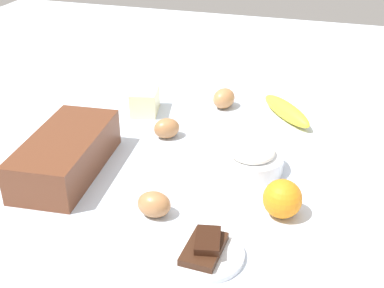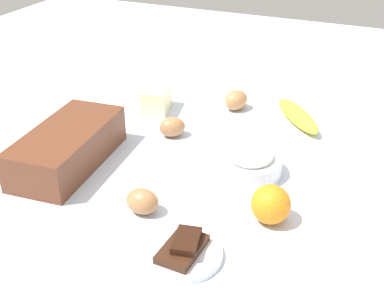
{
  "view_description": "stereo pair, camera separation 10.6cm",
  "coord_description": "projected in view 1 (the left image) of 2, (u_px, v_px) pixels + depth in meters",
  "views": [
    {
      "loc": [
        -0.89,
        -0.27,
        0.55
      ],
      "look_at": [
        0.0,
        0.0,
        0.04
      ],
      "focal_mm": 47.69,
      "sensor_mm": 36.0,
      "label": 1
    },
    {
      "loc": [
        -0.85,
        -0.37,
        0.55
      ],
      "look_at": [
        0.0,
        0.0,
        0.04
      ],
      "focal_mm": 47.69,
      "sensor_mm": 36.0,
      "label": 2
    }
  ],
  "objects": [
    {
      "name": "banana",
      "position": [
        286.0,
        111.0,
        1.25
      ],
      "size": [
        0.17,
        0.16,
        0.04
      ],
      "primitive_type": "ellipsoid",
      "rotation": [
        0.0,
        0.0,
        3.84
      ],
      "color": "yellow",
      "rests_on": "ground_plane"
    },
    {
      "name": "flour_bowl",
      "position": [
        252.0,
        158.0,
        1.04
      ],
      "size": [
        0.13,
        0.13,
        0.06
      ],
      "color": "white",
      "rests_on": "ground_plane"
    },
    {
      "name": "loaf_pan",
      "position": [
        66.0,
        153.0,
        1.02
      ],
      "size": [
        0.29,
        0.15,
        0.08
      ],
      "rotation": [
        0.0,
        0.0,
        0.08
      ],
      "color": "brown",
      "rests_on": "ground_plane"
    },
    {
      "name": "egg_near_butter",
      "position": [
        225.0,
        98.0,
        1.3
      ],
      "size": [
        0.08,
        0.07,
        0.05
      ],
      "primitive_type": "ellipsoid",
      "rotation": [
        0.0,
        1.57,
        2.77
      ],
      "color": "#B77C4B",
      "rests_on": "ground_plane"
    },
    {
      "name": "chocolate_plate",
      "position": [
        204.0,
        251.0,
        0.81
      ],
      "size": [
        0.13,
        0.13,
        0.03
      ],
      "color": "white",
      "rests_on": "ground_plane"
    },
    {
      "name": "butter_block",
      "position": [
        145.0,
        101.0,
        1.28
      ],
      "size": [
        0.1,
        0.08,
        0.06
      ],
      "primitive_type": "cube",
      "rotation": [
        0.0,
        0.0,
        0.22
      ],
      "color": "#F4EDB2",
      "rests_on": "ground_plane"
    },
    {
      "name": "ground_plane",
      "position": [
        192.0,
        165.0,
        1.09
      ],
      "size": [
        2.4,
        2.4,
        0.02
      ],
      "primitive_type": "cube",
      "color": "silver"
    },
    {
      "name": "orange_fruit",
      "position": [
        282.0,
        199.0,
        0.9
      ],
      "size": [
        0.07,
        0.07,
        0.07
      ],
      "primitive_type": "sphere",
      "color": "orange",
      "rests_on": "ground_plane"
    },
    {
      "name": "egg_beside_bowl",
      "position": [
        167.0,
        128.0,
        1.16
      ],
      "size": [
        0.07,
        0.08,
        0.05
      ],
      "primitive_type": "ellipsoid",
      "rotation": [
        0.0,
        1.57,
        5.35
      ],
      "color": "#AD7547",
      "rests_on": "ground_plane"
    },
    {
      "name": "egg_loose",
      "position": [
        154.0,
        204.0,
        0.9
      ],
      "size": [
        0.05,
        0.06,
        0.05
      ],
      "primitive_type": "ellipsoid",
      "rotation": [
        0.0,
        1.57,
        1.58
      ],
      "color": "#AD7446",
      "rests_on": "ground_plane"
    }
  ]
}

